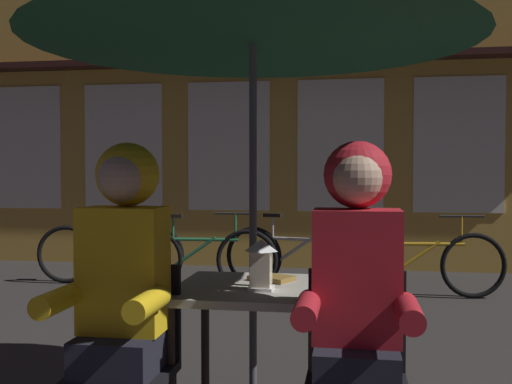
{
  "coord_description": "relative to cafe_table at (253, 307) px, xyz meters",
  "views": [
    {
      "loc": [
        0.47,
        -2.79,
        1.28
      ],
      "look_at": [
        0.0,
        0.09,
        1.18
      ],
      "focal_mm": 42.55,
      "sensor_mm": 36.0,
      "label": 1
    }
  ],
  "objects": [
    {
      "name": "person_right_hooded",
      "position": [
        0.48,
        -0.43,
        0.21
      ],
      "size": [
        0.45,
        0.56,
        1.4
      ],
      "color": "black",
      "rests_on": "ground_plane"
    },
    {
      "name": "bicycle_nearest",
      "position": [
        -2.26,
        3.67,
        -0.29
      ],
      "size": [
        1.67,
        0.27,
        0.84
      ],
      "color": "black",
      "rests_on": "ground_plane"
    },
    {
      "name": "chair_left",
      "position": [
        -0.48,
        -0.37,
        -0.15
      ],
      "size": [
        0.4,
        0.4,
        0.87
      ],
      "color": "black",
      "rests_on": "ground_plane"
    },
    {
      "name": "lantern",
      "position": [
        0.05,
        -0.1,
        0.22
      ],
      "size": [
        0.11,
        0.11,
        0.23
      ],
      "color": "white",
      "rests_on": "cafe_table"
    },
    {
      "name": "person_left_hooded",
      "position": [
        -0.48,
        -0.43,
        0.21
      ],
      "size": [
        0.45,
        0.56,
        1.4
      ],
      "color": "black",
      "rests_on": "ground_plane"
    },
    {
      "name": "bicycle_second",
      "position": [
        -1.16,
        3.46,
        -0.29
      ],
      "size": [
        1.68,
        0.17,
        0.84
      ],
      "color": "black",
      "rests_on": "ground_plane"
    },
    {
      "name": "shopfront_building",
      "position": [
        -0.45,
        5.4,
        2.45
      ],
      "size": [
        10.0,
        0.93,
        6.2
      ],
      "color": "gold",
      "rests_on": "ground_plane"
    },
    {
      "name": "bicycle_fourth",
      "position": [
        1.14,
        3.44,
        -0.29
      ],
      "size": [
        1.67,
        0.24,
        0.84
      ],
      "color": "black",
      "rests_on": "ground_plane"
    },
    {
      "name": "bicycle_third",
      "position": [
        -0.13,
        3.66,
        -0.29
      ],
      "size": [
        1.65,
        0.44,
        0.84
      ],
      "color": "black",
      "rests_on": "ground_plane"
    },
    {
      "name": "cafe_table",
      "position": [
        0.0,
        0.0,
        0.0
      ],
      "size": [
        0.72,
        0.72,
        0.74
      ],
      "color": "#B2AD9E",
      "rests_on": "ground_plane"
    },
    {
      "name": "book",
      "position": [
        0.07,
        0.14,
        0.11
      ],
      "size": [
        0.24,
        0.21,
        0.02
      ],
      "primitive_type": "cube",
      "rotation": [
        0.0,
        0.0,
        -0.45
      ],
      "color": "olive",
      "rests_on": "cafe_table"
    },
    {
      "name": "patio_umbrella",
      "position": [
        0.0,
        0.0,
        1.42
      ],
      "size": [
        2.1,
        2.1,
        2.31
      ],
      "color": "#4C4C51",
      "rests_on": "ground_plane"
    },
    {
      "name": "chair_right",
      "position": [
        0.48,
        -0.37,
        -0.15
      ],
      "size": [
        0.4,
        0.4,
        0.87
      ],
      "color": "black",
      "rests_on": "ground_plane"
    }
  ]
}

